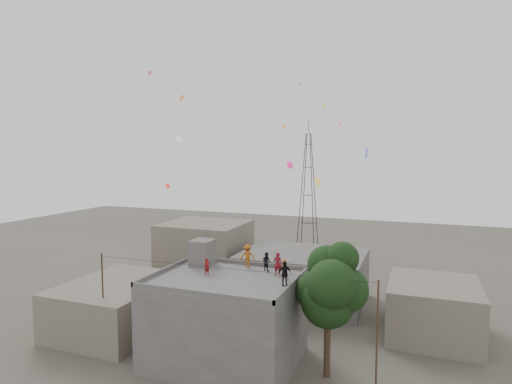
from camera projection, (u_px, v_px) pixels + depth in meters
ground at (226, 361)px, 30.69m from camera, size 140.00×140.00×0.00m
main_building at (226, 320)px, 30.41m from camera, size 10.00×8.00×6.10m
parapet at (225, 276)px, 30.12m from camera, size 10.00×8.00×0.30m
stair_head_box at (202, 253)px, 33.60m from camera, size 1.60×1.80×2.00m
neighbor_west at (118, 305)px, 36.27m from camera, size 8.00×10.00×4.00m
neighbor_north at (303, 277)px, 42.78m from camera, size 12.00×9.00×5.00m
neighbor_northwest at (205, 253)px, 48.81m from camera, size 9.00×8.00×7.00m
neighbor_east at (433, 309)px, 34.83m from camera, size 7.00×8.00×4.40m
tree at (331, 287)px, 28.07m from camera, size 4.90×4.60×9.10m
utility_line at (224, 317)px, 29.00m from camera, size 20.12×0.62×7.40m
transmission_tower at (308, 189)px, 68.50m from camera, size 2.97×2.97×20.01m
person_red_adult at (278, 264)px, 30.80m from camera, size 0.66×0.47×1.68m
person_orange_child at (285, 268)px, 30.43m from camera, size 0.73×0.69×1.25m
person_dark_child at (266, 261)px, 32.01m from camera, size 0.83×0.75×1.41m
person_dark_adult at (285, 274)px, 28.39m from camera, size 1.02×0.87×1.64m
person_orange_adult at (248, 256)px, 32.93m from camera, size 1.32×1.05×1.79m
person_red_child at (207, 267)px, 30.82m from camera, size 0.49×0.55×1.27m
kites at (261, 145)px, 35.54m from camera, size 20.23×16.67×12.13m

